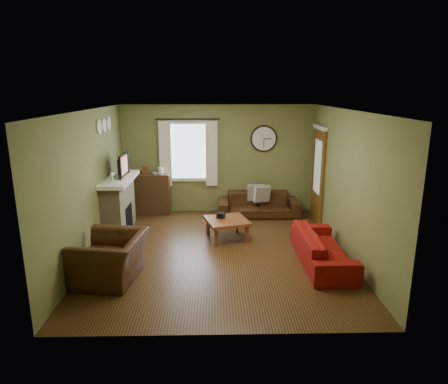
{
  "coord_description": "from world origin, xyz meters",
  "views": [
    {
      "loc": [
        -0.07,
        -6.94,
        2.95
      ],
      "look_at": [
        0.1,
        0.4,
        1.05
      ],
      "focal_mm": 32.0,
      "sensor_mm": 36.0,
      "label": 1
    }
  ],
  "objects_px": {
    "bookshelf": "(153,194)",
    "sofa_red": "(323,248)",
    "sofa_brown": "(259,204)",
    "coffee_table": "(227,229)",
    "armchair": "(111,258)"
  },
  "relations": [
    {
      "from": "bookshelf",
      "to": "sofa_red",
      "type": "distance_m",
      "value": 4.47
    },
    {
      "from": "bookshelf",
      "to": "armchair",
      "type": "distance_m",
      "value": 3.48
    },
    {
      "from": "sofa_red",
      "to": "sofa_brown",
      "type": "bearing_deg",
      "value": 16.87
    },
    {
      "from": "bookshelf",
      "to": "sofa_red",
      "type": "bearing_deg",
      "value": -41.11
    },
    {
      "from": "sofa_brown",
      "to": "coffee_table",
      "type": "relative_size",
      "value": 2.43
    },
    {
      "from": "coffee_table",
      "to": "bookshelf",
      "type": "bearing_deg",
      "value": 134.69
    },
    {
      "from": "sofa_red",
      "to": "coffee_table",
      "type": "bearing_deg",
      "value": 54.05
    },
    {
      "from": "bookshelf",
      "to": "armchair",
      "type": "height_order",
      "value": "bookshelf"
    },
    {
      "from": "coffee_table",
      "to": "sofa_red",
      "type": "bearing_deg",
      "value": -35.95
    },
    {
      "from": "sofa_red",
      "to": "coffee_table",
      "type": "height_order",
      "value": "sofa_red"
    },
    {
      "from": "armchair",
      "to": "coffee_table",
      "type": "bearing_deg",
      "value": 139.48
    },
    {
      "from": "sofa_red",
      "to": "bookshelf",
      "type": "bearing_deg",
      "value": 48.89
    },
    {
      "from": "sofa_red",
      "to": "coffee_table",
      "type": "distance_m",
      "value": 2.01
    },
    {
      "from": "sofa_brown",
      "to": "coffee_table",
      "type": "height_order",
      "value": "sofa_brown"
    },
    {
      "from": "sofa_brown",
      "to": "sofa_red",
      "type": "relative_size",
      "value": 0.99
    }
  ]
}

